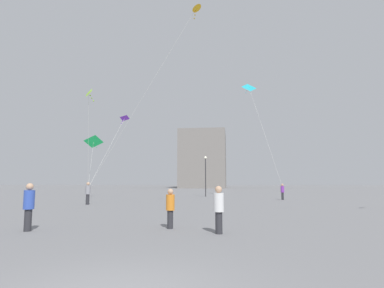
% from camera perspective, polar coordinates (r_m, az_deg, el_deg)
% --- Properties ---
extents(person_in_orange, '(0.34, 0.34, 1.57)m').
position_cam_1_polar(person_in_orange, '(13.00, -3.89, -11.07)').
color(person_in_orange, '#2D2D33').
rests_on(person_in_orange, ground_plane).
extents(person_in_white, '(0.37, 0.37, 1.70)m').
position_cam_1_polar(person_in_white, '(11.76, 4.78, -11.19)').
color(person_in_white, '#2D2D33').
rests_on(person_in_white, ground_plane).
extents(person_in_purple, '(0.35, 0.35, 1.61)m').
position_cam_1_polar(person_in_purple, '(33.82, 15.82, -8.05)').
color(person_in_purple, '#2D2D33').
rests_on(person_in_purple, ground_plane).
extents(person_in_grey, '(0.39, 0.39, 1.79)m').
position_cam_1_polar(person_in_grey, '(27.27, -18.07, -8.17)').
color(person_in_grey, '#2D2D33').
rests_on(person_in_grey, ground_plane).
extents(person_in_blue, '(0.39, 0.39, 1.79)m').
position_cam_1_polar(person_in_blue, '(13.78, -27.07, -9.61)').
color(person_in_blue, '#2D2D33').
rests_on(person_in_blue, ground_plane).
extents(kite_lime_delta, '(1.20, 2.90, 7.48)m').
position_cam_1_polar(kite_lime_delta, '(25.62, -17.96, 8.20)').
color(kite_lime_delta, '#8CD12D').
extents(kite_amber_diamond, '(9.36, 3.45, 13.61)m').
position_cam_1_polar(kite_amber_diamond, '(25.66, 0.07, 22.02)').
color(kite_amber_diamond, yellow).
extents(kite_emerald_delta, '(4.19, 10.47, 5.52)m').
position_cam_1_polar(kite_emerald_delta, '(37.60, -17.14, 0.33)').
color(kite_emerald_delta, green).
extents(kite_cyan_delta, '(3.30, 5.66, 12.32)m').
position_cam_1_polar(kite_cyan_delta, '(39.93, 10.22, 9.60)').
color(kite_cyan_delta, '#1EB2C6').
extents(kite_violet_delta, '(1.24, 7.91, 7.44)m').
position_cam_1_polar(kite_violet_delta, '(34.36, -12.12, 4.20)').
color(kite_violet_delta, purple).
extents(building_left_hall, '(13.33, 16.25, 15.76)m').
position_cam_1_polar(building_left_hall, '(90.65, 2.06, -2.82)').
color(building_left_hall, gray).
rests_on(building_left_hall, ground_plane).
extents(lamppost_east, '(0.36, 0.36, 4.91)m').
position_cam_1_polar(lamppost_east, '(39.16, 2.43, -4.53)').
color(lamppost_east, '#2D2D30').
rests_on(lamppost_east, ground_plane).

